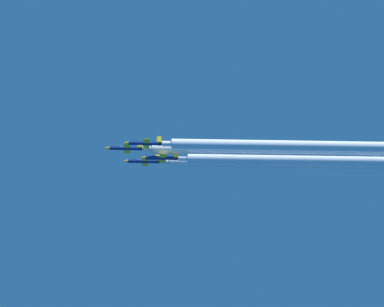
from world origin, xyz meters
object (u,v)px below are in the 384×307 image
object	(u,v)px
jet_right_wingman	(143,161)
jet_lead	(124,148)
jet_slot	(160,158)
jet_left_wingman	(144,143)

from	to	relation	value
jet_right_wingman	jet_lead	bearing A→B (deg)	145.63
jet_lead	jet_slot	xyz separation A→B (m)	(0.33, -11.28, -2.96)
jet_lead	jet_slot	world-z (taller)	jet_lead
jet_lead	jet_left_wingman	distance (m)	10.13
jet_left_wingman	jet_right_wingman	distance (m)	16.56
jet_lead	jet_left_wingman	world-z (taller)	jet_lead
jet_left_wingman	jet_right_wingman	size ratio (longest dim) A/B	1.00
jet_right_wingman	jet_slot	world-z (taller)	jet_right_wingman
jet_lead	jet_slot	distance (m)	11.67
jet_lead	jet_slot	bearing A→B (deg)	-88.30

